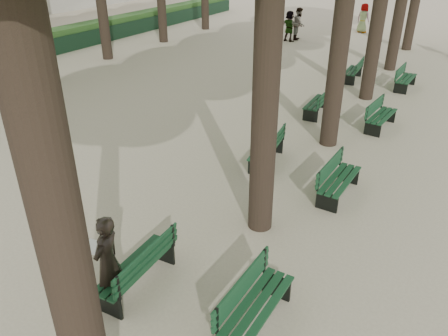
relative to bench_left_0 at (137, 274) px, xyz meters
The scene contains 15 objects.
ground 0.51m from the bench_left_0, 148.95° to the right, with size 120.00×120.00×0.00m, color tan.
bench_left_0 is the anchor object (origin of this frame).
bench_left_1 5.63m from the bench_left_0, 90.00° to the left, with size 0.78×1.85×0.92m.
bench_left_2 10.07m from the bench_left_0, 90.00° to the left, with size 0.62×1.81×0.92m.
bench_left_3 15.01m from the bench_left_0, 90.00° to the left, with size 0.66×1.83×0.92m.
bench_right_0 2.27m from the bench_left_0, ahead, with size 0.63×1.82×0.92m.
bench_right_1 5.37m from the bench_left_0, 65.02° to the left, with size 0.67×1.83×0.92m.
bench_right_2 10.09m from the bench_left_0, 77.01° to the left, with size 0.77×1.85×0.92m.
bench_right_3 15.01m from the bench_left_0, 81.31° to the left, with size 0.68×1.83×0.92m.
man_with_map 0.79m from the bench_left_0, 106.85° to the right, with size 0.66×0.73×1.72m.
pedestrian_e 22.41m from the bench_left_0, 104.63° to the left, with size 1.68×0.36×1.81m, color #262628.
pedestrian_a 23.09m from the bench_left_0, 103.36° to the left, with size 0.94×0.38×1.92m, color #262628.
pedestrian_d 26.93m from the bench_left_0, 95.08° to the left, with size 0.92×0.38×1.88m, color #262628.
fence 18.77m from the bench_left_0, 144.95° to the left, with size 0.08×42.00×0.90m, color black.
hedge 19.35m from the bench_left_0, 146.14° to the left, with size 1.20×42.00×1.20m, color #214919.
Camera 1 is at (4.66, -4.32, 5.57)m, focal length 35.00 mm.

